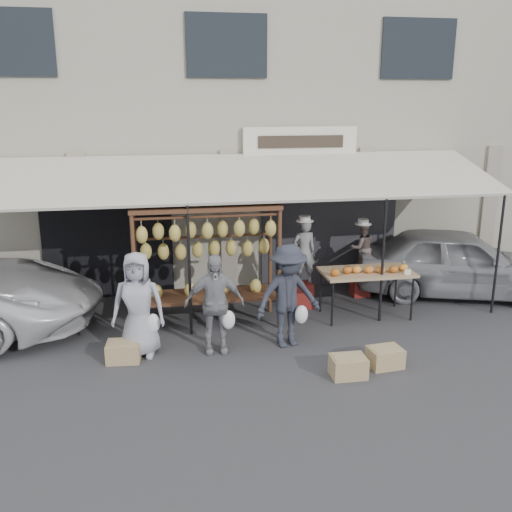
{
  "coord_description": "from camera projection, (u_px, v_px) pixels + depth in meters",
  "views": [
    {
      "loc": [
        -1.55,
        -8.22,
        4.01
      ],
      "look_at": [
        0.2,
        1.4,
        1.3
      ],
      "focal_mm": 40.0,
      "sensor_mm": 36.0,
      "label": 1
    }
  ],
  "objects": [
    {
      "name": "ground_plane",
      "position": [
        259.0,
        358.0,
        9.13
      ],
      "size": [
        90.0,
        90.0,
        0.0
      ],
      "primitive_type": "plane",
      "color": "#2D2D30"
    },
    {
      "name": "shophouse",
      "position": [
        212.0,
        113.0,
        14.31
      ],
      "size": [
        24.0,
        6.15,
        7.3
      ],
      "color": "#9B9687",
      "rests_on": "ground_plane"
    },
    {
      "name": "awning",
      "position": [
        237.0,
        178.0,
        10.6
      ],
      "size": [
        10.0,
        2.35,
        2.92
      ],
      "color": "beige",
      "rests_on": "ground_plane"
    },
    {
      "name": "banana_rack",
      "position": [
        206.0,
        242.0,
        10.04
      ],
      "size": [
        2.6,
        0.9,
        2.24
      ],
      "color": "#3F2615",
      "rests_on": "ground_plane"
    },
    {
      "name": "produce_table",
      "position": [
        367.0,
        273.0,
        10.62
      ],
      "size": [
        1.7,
        0.9,
        1.04
      ],
      "color": "tan",
      "rests_on": "ground_plane"
    },
    {
      "name": "vendor_left",
      "position": [
        304.0,
        251.0,
        11.06
      ],
      "size": [
        0.48,
        0.34,
        1.27
      ],
      "primitive_type": "imported",
      "rotation": [
        0.0,
        0.0,
        3.21
      ],
      "color": "gray",
      "rests_on": "stool_left"
    },
    {
      "name": "vendor_right",
      "position": [
        362.0,
        248.0,
        11.74
      ],
      "size": [
        0.54,
        0.43,
        1.08
      ],
      "primitive_type": "imported",
      "rotation": [
        0.0,
        0.0,
        3.19
      ],
      "color": "#665550",
      "rests_on": "stool_right"
    },
    {
      "name": "customer_left",
      "position": [
        138.0,
        305.0,
        9.02
      ],
      "size": [
        0.92,
        0.68,
        1.72
      ],
      "primitive_type": "imported",
      "rotation": [
        0.0,
        0.0,
        -0.17
      ],
      "color": "#9798A5",
      "rests_on": "ground_plane"
    },
    {
      "name": "customer_mid",
      "position": [
        214.0,
        304.0,
        9.16
      ],
      "size": [
        0.97,
        0.42,
        1.65
      ],
      "primitive_type": "imported",
      "rotation": [
        0.0,
        0.0,
        -0.02
      ],
      "color": "gray",
      "rests_on": "ground_plane"
    },
    {
      "name": "customer_right",
      "position": [
        288.0,
        296.0,
        9.37
      ],
      "size": [
        1.23,
        0.86,
        1.74
      ],
      "primitive_type": "imported",
      "rotation": [
        0.0,
        0.0,
        0.2
      ],
      "color": "#292C37",
      "rests_on": "ground_plane"
    },
    {
      "name": "stool_left",
      "position": [
        303.0,
        295.0,
        11.3
      ],
      "size": [
        0.44,
        0.44,
        0.5
      ],
      "primitive_type": "cube",
      "rotation": [
        0.0,
        0.0,
        0.27
      ],
      "color": "maroon",
      "rests_on": "ground_plane"
    },
    {
      "name": "stool_right",
      "position": [
        360.0,
        284.0,
        11.95
      ],
      "size": [
        0.43,
        0.43,
        0.49
      ],
      "primitive_type": "cube",
      "rotation": [
        0.0,
        0.0,
        0.25
      ],
      "color": "maroon",
      "rests_on": "ground_plane"
    },
    {
      "name": "crate_near_a",
      "position": [
        348.0,
        367.0,
        8.48
      ],
      "size": [
        0.52,
        0.4,
        0.31
      ],
      "primitive_type": "cube",
      "rotation": [
        0.0,
        0.0,
        -0.02
      ],
      "color": "tan",
      "rests_on": "ground_plane"
    },
    {
      "name": "crate_near_b",
      "position": [
        385.0,
        357.0,
        8.8
      ],
      "size": [
        0.54,
        0.43,
        0.3
      ],
      "primitive_type": "cube",
      "rotation": [
        0.0,
        0.0,
        0.1
      ],
      "color": "tan",
      "rests_on": "ground_plane"
    },
    {
      "name": "crate_far",
      "position": [
        124.0,
        351.0,
        8.99
      ],
      "size": [
        0.55,
        0.44,
        0.31
      ],
      "primitive_type": "cube",
      "rotation": [
        0.0,
        0.0,
        -0.09
      ],
      "color": "tan",
      "rests_on": "ground_plane"
    },
    {
      "name": "sedan",
      "position": [
        457.0,
        262.0,
        11.88
      ],
      "size": [
        4.53,
        2.93,
        1.43
      ],
      "primitive_type": "imported",
      "rotation": [
        0.0,
        0.0,
        1.25
      ],
      "color": "gray",
      "rests_on": "ground_plane"
    }
  ]
}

